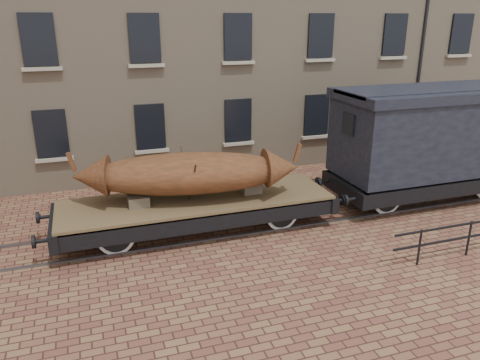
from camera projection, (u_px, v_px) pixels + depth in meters
name	position (u px, v px, depth m)	size (l,w,h in m)	color
ground	(258.00, 222.00, 14.70)	(90.00, 90.00, 0.00)	brown
rail_track	(258.00, 222.00, 14.69)	(30.00, 1.52, 0.06)	#59595E
flatcar_wagon	(197.00, 205.00, 13.83)	(8.97, 2.43, 1.35)	brown
iron_boat	(189.00, 173.00, 13.43)	(6.58, 2.81, 1.58)	brown
goods_van	(433.00, 131.00, 15.79)	(7.61, 2.77, 3.93)	black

